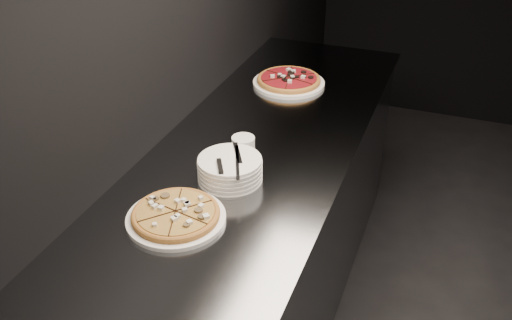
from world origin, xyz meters
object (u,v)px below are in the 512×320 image
(plate_stack, at_px, (230,169))
(cutlery, at_px, (230,161))
(pizza_mushroom, at_px, (176,215))
(ramekin, at_px, (243,146))
(pizza_tomato, at_px, (289,81))
(counter, at_px, (255,241))

(plate_stack, xyz_separation_m, cutlery, (0.01, -0.02, 0.04))
(pizza_mushroom, distance_m, ramekin, 0.45)
(pizza_mushroom, relative_size, ramekin, 3.81)
(pizza_tomato, bearing_deg, cutlery, -85.38)
(plate_stack, bearing_deg, counter, 89.09)
(cutlery, bearing_deg, pizza_mushroom, -135.74)
(pizza_mushroom, xyz_separation_m, plate_stack, (0.07, 0.28, 0.02))
(pizza_tomato, height_order, ramekin, ramekin)
(counter, bearing_deg, pizza_mushroom, -97.82)
(counter, xyz_separation_m, cutlery, (0.01, -0.25, 0.55))
(plate_stack, height_order, ramekin, plate_stack)
(pizza_tomato, distance_m, plate_stack, 0.86)
(counter, height_order, pizza_tomato, pizza_tomato)
(counter, bearing_deg, plate_stack, -90.91)
(cutlery, distance_m, ramekin, 0.19)
(ramekin, bearing_deg, cutlery, -81.70)
(ramekin, bearing_deg, plate_stack, -83.85)
(cutlery, bearing_deg, pizza_tomato, 65.04)
(counter, relative_size, ramekin, 28.03)
(pizza_mushroom, height_order, pizza_tomato, pizza_tomato)
(cutlery, height_order, ramekin, cutlery)
(plate_stack, bearing_deg, pizza_mushroom, -103.49)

